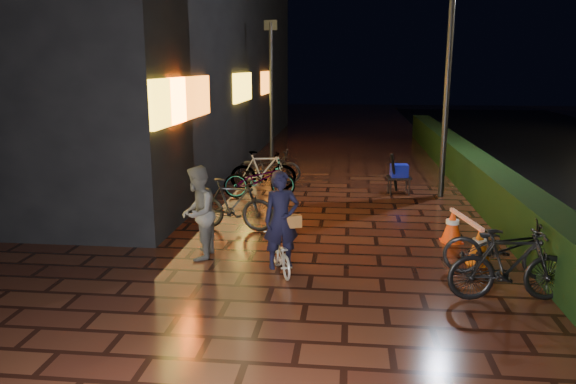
# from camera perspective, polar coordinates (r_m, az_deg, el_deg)

# --- Properties ---
(ground) EXTENTS (80.00, 80.00, 0.00)m
(ground) POSITION_cam_1_polar(r_m,az_deg,el_deg) (9.59, 5.96, -7.36)
(ground) COLOR #381911
(ground) RESTS_ON ground
(hedge) EXTENTS (0.70, 20.00, 1.00)m
(hedge) POSITION_cam_1_polar(r_m,az_deg,el_deg) (17.55, 17.08, 3.05)
(hedge) COLOR black
(hedge) RESTS_ON ground
(bystander_person) EXTENTS (0.62, 0.80, 1.63)m
(bystander_person) POSITION_cam_1_polar(r_m,az_deg,el_deg) (9.75, -9.15, -2.10)
(bystander_person) COLOR #535355
(bystander_person) RESTS_ON ground
(storefront_block) EXTENTS (12.09, 22.00, 9.00)m
(storefront_block) POSITION_cam_1_polar(r_m,az_deg,el_deg) (22.63, -19.21, 15.14)
(storefront_block) COLOR black
(storefront_block) RESTS_ON ground
(lamp_post_hedge) EXTENTS (0.52, 0.15, 5.41)m
(lamp_post_hedge) POSITION_cam_1_polar(r_m,az_deg,el_deg) (14.54, 15.92, 11.05)
(lamp_post_hedge) COLOR black
(lamp_post_hedge) RESTS_ON ground
(lamp_post_sf) EXTENTS (0.45, 0.18, 4.68)m
(lamp_post_sf) POSITION_cam_1_polar(r_m,az_deg,el_deg) (18.42, -1.72, 10.53)
(lamp_post_sf) COLOR black
(lamp_post_sf) RESTS_ON ground
(cyclist) EXTENTS (0.80, 1.24, 1.69)m
(cyclist) POSITION_cam_1_polar(r_m,az_deg,el_deg) (9.00, -0.72, -4.46)
(cyclist) COLOR silver
(cyclist) RESTS_ON ground
(traffic_barrier) EXTENTS (0.66, 1.61, 0.65)m
(traffic_barrier) POSITION_cam_1_polar(r_m,az_deg,el_deg) (10.55, 17.54, -4.17)
(traffic_barrier) COLOR #E15E0B
(traffic_barrier) RESTS_ON ground
(cart_assembly) EXTENTS (0.64, 0.66, 1.12)m
(cart_assembly) POSITION_cam_1_polar(r_m,az_deg,el_deg) (14.85, 11.18, 1.98)
(cart_assembly) COLOR black
(cart_assembly) RESTS_ON ground
(parked_bikes_storefront) EXTENTS (1.94, 5.47, 1.06)m
(parked_bikes_storefront) POSITION_cam_1_polar(r_m,az_deg,el_deg) (14.24, -3.02, 1.45)
(parked_bikes_storefront) COLOR black
(parked_bikes_storefront) RESTS_ON ground
(parked_bikes_hedge) EXTENTS (1.99, 1.75, 1.06)m
(parked_bikes_hedge) POSITION_cam_1_polar(r_m,az_deg,el_deg) (9.08, 21.27, -6.01)
(parked_bikes_hedge) COLOR black
(parked_bikes_hedge) RESTS_ON ground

